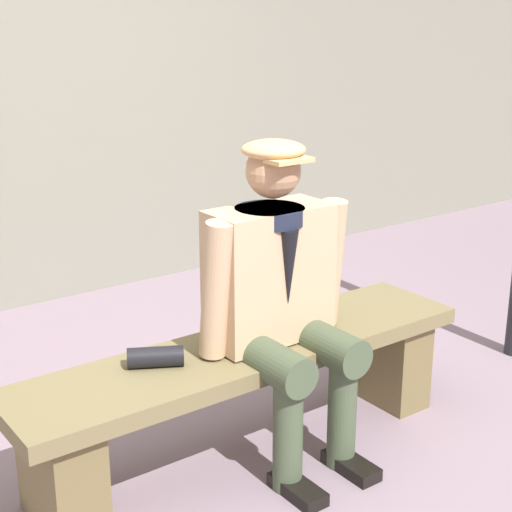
{
  "coord_description": "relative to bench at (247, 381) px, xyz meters",
  "views": [
    {
      "loc": [
        1.59,
        2.23,
        1.68
      ],
      "look_at": [
        -0.04,
        0.0,
        0.81
      ],
      "focal_mm": 54.73,
      "sensor_mm": 36.0,
      "label": 1
    }
  ],
  "objects": [
    {
      "name": "rolled_magazine",
      "position": [
        0.37,
        -0.04,
        0.19
      ],
      "size": [
        0.21,
        0.16,
        0.07
      ],
      "primitive_type": "cylinder",
      "rotation": [
        0.0,
        1.57,
        -0.5
      ],
      "color": "black",
      "rests_on": "bench"
    },
    {
      "name": "seated_man",
      "position": [
        -0.1,
        0.07,
        0.37
      ],
      "size": [
        0.65,
        0.6,
        1.24
      ],
      "color": "tan",
      "rests_on": "ground"
    },
    {
      "name": "ground_plane",
      "position": [
        0.0,
        0.0,
        -0.31
      ],
      "size": [
        30.0,
        30.0,
        0.0
      ],
      "primitive_type": "plane",
      "color": "gray"
    },
    {
      "name": "bench",
      "position": [
        0.0,
        0.0,
        0.0
      ],
      "size": [
        1.89,
        0.43,
        0.46
      ],
      "color": "#716543",
      "rests_on": "ground"
    },
    {
      "name": "stadium_wall",
      "position": [
        0.0,
        -2.22,
        0.87
      ],
      "size": [
        12.0,
        0.24,
        2.37
      ],
      "primitive_type": "cube",
      "color": "gray",
      "rests_on": "ground"
    }
  ]
}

